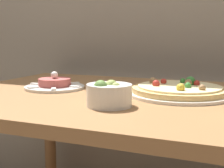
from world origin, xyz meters
TOP-DOWN VIEW (x-y plane):
  - dining_table at (0.00, 0.43)m, footprint 1.32×0.86m
  - pizza_plate at (0.14, 0.48)m, footprint 0.35×0.35m
  - tartare_plate at (-0.32, 0.44)m, footprint 0.23×0.23m
  - small_bowl at (-0.01, 0.23)m, footprint 0.13×0.13m

SIDE VIEW (x-z plane):
  - dining_table at x=0.00m, z-range 0.28..1.01m
  - tartare_plate at x=-0.32m, z-range 0.71..0.78m
  - pizza_plate at x=0.14m, z-range 0.72..0.78m
  - small_bowl at x=-0.01m, z-range 0.73..0.81m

